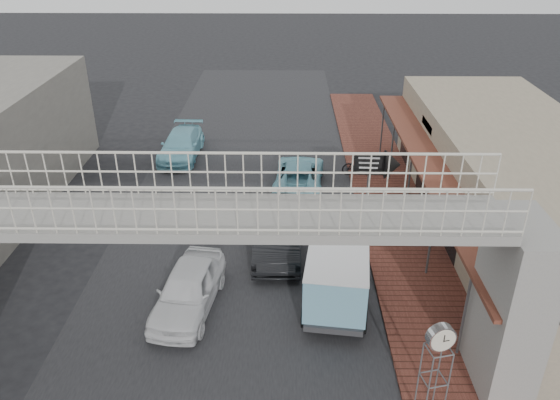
{
  "coord_description": "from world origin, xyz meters",
  "views": [
    {
      "loc": [
        1.92,
        -15.06,
        11.34
      ],
      "look_at": [
        1.68,
        3.26,
        1.8
      ],
      "focal_mm": 35.0,
      "sensor_mm": 36.0,
      "label": 1
    }
  ],
  "objects_px": {
    "street_clock": "(440,342)",
    "motorcycle_near": "(391,230)",
    "angkot_curb": "(299,175)",
    "arrow_sign": "(390,165)",
    "motorcycle_far": "(359,165)",
    "white_hatchback": "(188,289)",
    "angkot_van": "(338,267)",
    "angkot_far": "(181,145)",
    "dark_sedan": "(277,230)"
  },
  "relations": [
    {
      "from": "street_clock",
      "to": "motorcycle_near",
      "type": "bearing_deg",
      "value": 73.61
    },
    {
      "from": "dark_sedan",
      "to": "angkot_van",
      "type": "height_order",
      "value": "angkot_van"
    },
    {
      "from": "dark_sedan",
      "to": "street_clock",
      "type": "height_order",
      "value": "street_clock"
    },
    {
      "from": "angkot_far",
      "to": "street_clock",
      "type": "xyz_separation_m",
      "value": [
        9.19,
        -16.83,
        1.8
      ]
    },
    {
      "from": "angkot_curb",
      "to": "angkot_far",
      "type": "bearing_deg",
      "value": -25.97
    },
    {
      "from": "angkot_curb",
      "to": "angkot_van",
      "type": "height_order",
      "value": "angkot_van"
    },
    {
      "from": "white_hatchback",
      "to": "dark_sedan",
      "type": "bearing_deg",
      "value": 60.06
    },
    {
      "from": "white_hatchback",
      "to": "dark_sedan",
      "type": "distance_m",
      "value": 4.54
    },
    {
      "from": "street_clock",
      "to": "arrow_sign",
      "type": "xyz_separation_m",
      "value": [
        0.42,
        9.81,
        0.19
      ]
    },
    {
      "from": "angkot_curb",
      "to": "motorcycle_far",
      "type": "height_order",
      "value": "angkot_curb"
    },
    {
      "from": "white_hatchback",
      "to": "arrow_sign",
      "type": "bearing_deg",
      "value": 45.44
    },
    {
      "from": "angkot_far",
      "to": "white_hatchback",
      "type": "bearing_deg",
      "value": -77.0
    },
    {
      "from": "dark_sedan",
      "to": "arrow_sign",
      "type": "distance_m",
      "value": 5.16
    },
    {
      "from": "white_hatchback",
      "to": "motorcycle_near",
      "type": "xyz_separation_m",
      "value": [
        7.22,
        4.14,
        -0.19
      ]
    },
    {
      "from": "dark_sedan",
      "to": "angkot_van",
      "type": "distance_m",
      "value": 3.78
    },
    {
      "from": "motorcycle_near",
      "to": "arrow_sign",
      "type": "relative_size",
      "value": 0.52
    },
    {
      "from": "angkot_curb",
      "to": "motorcycle_far",
      "type": "bearing_deg",
      "value": -152.0
    },
    {
      "from": "street_clock",
      "to": "angkot_far",
      "type": "bearing_deg",
      "value": 105.31
    },
    {
      "from": "angkot_far",
      "to": "motorcycle_far",
      "type": "distance_m",
      "value": 9.36
    },
    {
      "from": "white_hatchback",
      "to": "arrow_sign",
      "type": "relative_size",
      "value": 1.33
    },
    {
      "from": "angkot_van",
      "to": "arrow_sign",
      "type": "relative_size",
      "value": 1.42
    },
    {
      "from": "white_hatchback",
      "to": "motorcycle_near",
      "type": "relative_size",
      "value": 2.55
    },
    {
      "from": "angkot_far",
      "to": "street_clock",
      "type": "height_order",
      "value": "street_clock"
    },
    {
      "from": "motorcycle_far",
      "to": "angkot_van",
      "type": "bearing_deg",
      "value": 160.96
    },
    {
      "from": "street_clock",
      "to": "motorcycle_far",
      "type": "bearing_deg",
      "value": 77.18
    },
    {
      "from": "motorcycle_near",
      "to": "street_clock",
      "type": "bearing_deg",
      "value": 157.01
    },
    {
      "from": "white_hatchback",
      "to": "street_clock",
      "type": "bearing_deg",
      "value": -24.37
    },
    {
      "from": "white_hatchback",
      "to": "angkot_van",
      "type": "distance_m",
      "value": 4.86
    },
    {
      "from": "white_hatchback",
      "to": "motorcycle_far",
      "type": "distance_m",
      "value": 12.16
    },
    {
      "from": "dark_sedan",
      "to": "motorcycle_near",
      "type": "distance_m",
      "value": 4.48
    },
    {
      "from": "dark_sedan",
      "to": "angkot_curb",
      "type": "distance_m",
      "value": 5.43
    },
    {
      "from": "white_hatchback",
      "to": "angkot_van",
      "type": "relative_size",
      "value": 0.94
    },
    {
      "from": "angkot_curb",
      "to": "motorcycle_far",
      "type": "xyz_separation_m",
      "value": [
        2.93,
        1.27,
        -0.06
      ]
    },
    {
      "from": "angkot_van",
      "to": "arrow_sign",
      "type": "bearing_deg",
      "value": 72.07
    },
    {
      "from": "white_hatchback",
      "to": "dark_sedan",
      "type": "height_order",
      "value": "dark_sedan"
    },
    {
      "from": "arrow_sign",
      "to": "motorcycle_near",
      "type": "bearing_deg",
      "value": -86.06
    },
    {
      "from": "motorcycle_far",
      "to": "street_clock",
      "type": "xyz_separation_m",
      "value": [
        0.13,
        -14.47,
        1.87
      ]
    },
    {
      "from": "angkot_far",
      "to": "angkot_van",
      "type": "bearing_deg",
      "value": -57.14
    },
    {
      "from": "dark_sedan",
      "to": "motorcycle_near",
      "type": "bearing_deg",
      "value": 6.76
    },
    {
      "from": "angkot_van",
      "to": "street_clock",
      "type": "height_order",
      "value": "street_clock"
    },
    {
      "from": "street_clock",
      "to": "arrow_sign",
      "type": "relative_size",
      "value": 0.9
    },
    {
      "from": "angkot_van",
      "to": "motorcycle_near",
      "type": "xyz_separation_m",
      "value": [
        2.42,
        3.72,
        -0.8
      ]
    },
    {
      "from": "motorcycle_far",
      "to": "arrow_sign",
      "type": "xyz_separation_m",
      "value": [
        0.55,
        -4.67,
        2.06
      ]
    },
    {
      "from": "angkot_far",
      "to": "motorcycle_near",
      "type": "distance_m",
      "value": 12.79
    },
    {
      "from": "angkot_curb",
      "to": "street_clock",
      "type": "height_order",
      "value": "street_clock"
    },
    {
      "from": "angkot_far",
      "to": "arrow_sign",
      "type": "distance_m",
      "value": 12.07
    },
    {
      "from": "angkot_curb",
      "to": "angkot_van",
      "type": "bearing_deg",
      "value": 101.86
    },
    {
      "from": "white_hatchback",
      "to": "motorcycle_near",
      "type": "distance_m",
      "value": 8.33
    },
    {
      "from": "motorcycle_far",
      "to": "street_clock",
      "type": "bearing_deg",
      "value": 172.16
    },
    {
      "from": "angkot_curb",
      "to": "arrow_sign",
      "type": "bearing_deg",
      "value": 140.24
    }
  ]
}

